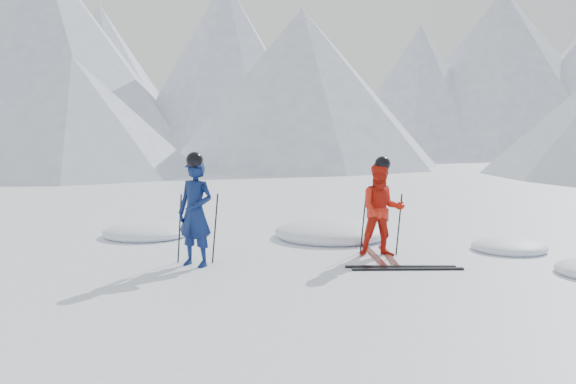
# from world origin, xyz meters

# --- Properties ---
(ground) EXTENTS (160.00, 160.00, 0.00)m
(ground) POSITION_xyz_m (0.00, 0.00, 0.00)
(ground) COLOR white
(ground) RESTS_ON ground
(mountain_range) EXTENTS (106.15, 62.94, 15.53)m
(mountain_range) POSITION_xyz_m (5.71, 35.31, 6.72)
(mountain_range) COLOR #B2BCD1
(mountain_range) RESTS_ON ground
(skier_blue) EXTENTS (0.71, 0.60, 1.67)m
(skier_blue) POSITION_xyz_m (-3.42, -0.22, 0.83)
(skier_blue) COLOR #0C1C4D
(skier_blue) RESTS_ON ground
(skier_red) EXTENTS (0.83, 0.69, 1.57)m
(skier_red) POSITION_xyz_m (-0.51, 0.83, 0.78)
(skier_red) COLOR red
(skier_red) RESTS_ON ground
(pole_blue_left) EXTENTS (0.11, 0.08, 1.11)m
(pole_blue_left) POSITION_xyz_m (-3.72, -0.07, 0.56)
(pole_blue_left) COLOR black
(pole_blue_left) RESTS_ON ground
(pole_blue_right) EXTENTS (0.11, 0.07, 1.11)m
(pole_blue_right) POSITION_xyz_m (-3.17, 0.03, 0.56)
(pole_blue_right) COLOR black
(pole_blue_right) RESTS_ON ground
(pole_red_left) EXTENTS (0.11, 0.09, 1.04)m
(pole_red_left) POSITION_xyz_m (-0.81, 1.08, 0.52)
(pole_red_left) COLOR black
(pole_red_left) RESTS_ON ground
(pole_red_right) EXTENTS (0.11, 0.08, 1.04)m
(pole_red_right) POSITION_xyz_m (-0.21, 0.98, 0.52)
(pole_red_right) COLOR black
(pole_red_right) RESTS_ON ground
(ski_worn_left) EXTENTS (0.37, 1.69, 0.03)m
(ski_worn_left) POSITION_xyz_m (-0.63, 0.83, 0.01)
(ski_worn_left) COLOR black
(ski_worn_left) RESTS_ON ground
(ski_worn_right) EXTENTS (0.25, 1.70, 0.03)m
(ski_worn_right) POSITION_xyz_m (-0.39, 0.83, 0.01)
(ski_worn_right) COLOR black
(ski_worn_right) RESTS_ON ground
(ski_loose_a) EXTENTS (1.70, 0.26, 0.03)m
(ski_loose_a) POSITION_xyz_m (-0.26, -0.01, 0.01)
(ski_loose_a) COLOR black
(ski_loose_a) RESTS_ON ground
(ski_loose_b) EXTENTS (1.70, 0.32, 0.03)m
(ski_loose_b) POSITION_xyz_m (-0.16, -0.16, 0.01)
(ski_loose_b) COLOR black
(ski_loose_b) RESTS_ON ground
(snow_lumps) EXTENTS (9.23, 4.44, 0.49)m
(snow_lumps) POSITION_xyz_m (-1.57, 2.08, 0.00)
(snow_lumps) COLOR white
(snow_lumps) RESTS_ON ground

